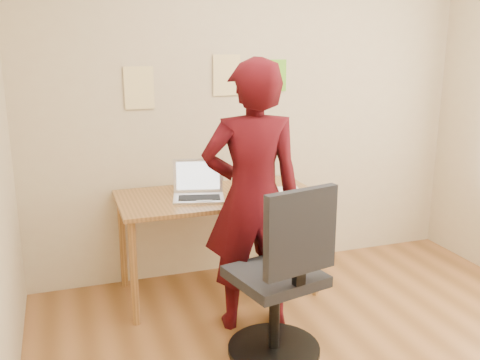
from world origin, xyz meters
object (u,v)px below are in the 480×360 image
object	(u,v)px
desk	(218,206)
laptop	(198,190)
phone	(261,198)
person	(252,198)
office_chair	(282,286)

from	to	relation	value
desk	laptop	world-z (taller)	laptop
laptop	desk	bearing A→B (deg)	25.44
laptop	phone	bearing A→B (deg)	-7.96
laptop	person	bearing A→B (deg)	-52.84
phone	office_chair	bearing A→B (deg)	-119.06
office_chair	laptop	bearing A→B (deg)	91.72
office_chair	person	size ratio (longest dim) A/B	0.62
desk	laptop	bearing A→B (deg)	-168.28
laptop	phone	world-z (taller)	laptop
laptop	person	distance (m)	0.55
phone	person	xyz separation A→B (m)	(-0.19, -0.34, 0.11)
desk	person	distance (m)	0.57
laptop	person	world-z (taller)	person
desk	laptop	xyz separation A→B (m)	(-0.15, -0.03, 0.14)
desk	office_chair	distance (m)	0.98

